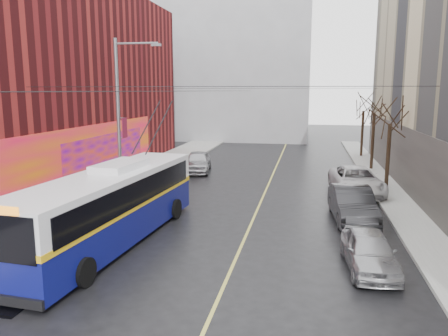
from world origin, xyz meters
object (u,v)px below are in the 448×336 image
object	(u,v)px
parked_car_a	(369,251)
parked_car_b	(352,204)
pedestrian_b	(100,183)
pedestrian_c	(113,184)
tree_near	(391,111)
tree_mid	(375,103)
tree_far	(364,102)
following_car	(198,162)
pedestrian_a	(74,191)
parked_car_c	(356,181)
trolleybus	(110,205)
streetlight_pole	(121,116)

from	to	relation	value
parked_car_a	parked_car_b	bearing A→B (deg)	86.22
pedestrian_b	pedestrian_c	size ratio (longest dim) A/B	1.00
tree_near	pedestrian_b	bearing A→B (deg)	-159.08
tree_mid	tree_far	size ratio (longest dim) A/B	1.02
tree_near	pedestrian_b	size ratio (longest dim) A/B	3.39
tree_near	following_car	bearing A→B (deg)	164.39
pedestrian_a	pedestrian_b	size ratio (longest dim) A/B	0.93
tree_far	pedestrian_b	bearing A→B (deg)	-129.03
pedestrian_b	pedestrian_c	xyz separation A→B (m)	(0.95, -0.26, 0.00)
tree_far	pedestrian_b	distance (m)	26.43
parked_car_c	pedestrian_c	bearing A→B (deg)	-165.53
following_car	pedestrian_c	size ratio (longest dim) A/B	2.50
tree_mid	parked_car_b	xyz separation A→B (m)	(-2.78, -14.42, -4.42)
trolleybus	pedestrian_c	xyz separation A→B (m)	(-2.65, 5.94, -0.50)
tree_near	pedestrian_c	xyz separation A→B (m)	(-15.50, -6.55, -3.88)
parked_car_c	pedestrian_b	size ratio (longest dim) A/B	3.10
tree_mid	tree_far	distance (m)	7.00
tree_mid	tree_far	world-z (taller)	tree_mid
parked_car_b	pedestrian_c	world-z (taller)	pedestrian_c
parked_car_a	trolleybus	bearing A→B (deg)	171.11
tree_far	parked_car_a	world-z (taller)	tree_far
pedestrian_b	pedestrian_c	distance (m)	0.98
tree_far	pedestrian_b	xyz separation A→B (m)	(-16.45, -20.29, -4.05)
tree_near	tree_far	size ratio (longest dim) A/B	0.97
tree_far	parked_car_b	size ratio (longest dim) A/B	1.30
streetlight_pole	parked_car_a	distance (m)	14.99
following_car	pedestrian_c	bearing A→B (deg)	-110.74
tree_near	parked_car_b	xyz separation A→B (m)	(-2.78, -7.42, -4.14)
parked_car_a	tree_mid	bearing A→B (deg)	78.16
streetlight_pole	pedestrian_c	bearing A→B (deg)	-123.29
parked_car_c	pedestrian_a	distance (m)	16.40
parked_car_b	pedestrian_b	world-z (taller)	pedestrian_b
parked_car_a	pedestrian_b	world-z (taller)	pedestrian_b
following_car	pedestrian_a	size ratio (longest dim) A/B	2.70
tree_near	pedestrian_b	xyz separation A→B (m)	(-16.45, -6.29, -3.88)
tree_far	pedestrian_b	world-z (taller)	tree_far
tree_far	pedestrian_a	xyz separation A→B (m)	(-17.00, -22.10, -4.12)
streetlight_pole	following_car	bearing A→B (deg)	79.34
tree_near	trolleybus	size ratio (longest dim) A/B	0.52
tree_far	parked_car_a	size ratio (longest dim) A/B	1.62
parked_car_c	pedestrian_a	world-z (taller)	pedestrian_a
pedestrian_b	pedestrian_c	bearing A→B (deg)	-95.03
tree_mid	pedestrian_c	bearing A→B (deg)	-138.84
tree_mid	parked_car_c	xyz separation A→B (m)	(-2.00, -8.48, -4.44)
streetlight_pole	tree_near	xyz separation A→B (m)	(15.14, 6.00, 0.13)
streetlight_pole	following_car	size ratio (longest dim) A/B	1.91
streetlight_pole	parked_car_b	distance (m)	13.07
parked_car_b	pedestrian_a	size ratio (longest dim) A/B	2.89
tree_far	trolleybus	size ratio (longest dim) A/B	0.54
tree_mid	tree_near	bearing A→B (deg)	-90.00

